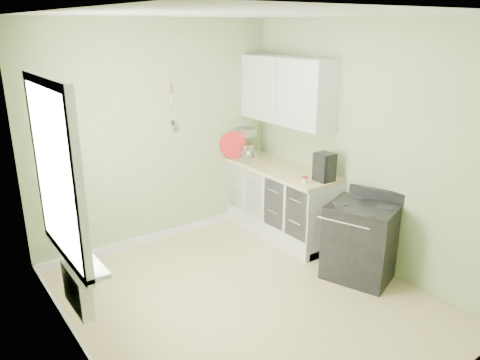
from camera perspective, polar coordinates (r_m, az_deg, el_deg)
floor at (r=4.83m, az=0.74°, el=-14.54°), size 3.20×3.60×0.02m
ceiling at (r=4.05m, az=0.91°, el=19.74°), size 3.20×3.60×0.02m
wall_back at (r=5.75m, az=-10.03°, el=5.41°), size 3.20×0.02×2.70m
wall_left at (r=3.58m, az=-20.40°, el=-3.51°), size 0.02×3.60×2.70m
wall_right at (r=5.33m, az=14.91°, el=4.04°), size 0.02×3.60×2.70m
base_cabinets at (r=6.05m, az=5.04°, el=-2.78°), size 0.60×1.60×0.87m
countertop at (r=5.90m, az=5.09°, el=1.33°), size 0.64×1.60×0.04m
upper_cabinets at (r=5.85m, az=5.73°, el=10.81°), size 0.35×1.40×0.80m
window at (r=3.80m, az=-21.61°, el=0.79°), size 0.06×1.14×1.44m
window_sill at (r=4.06m, az=-19.50°, el=-8.07°), size 0.18×1.14×0.04m
radiator at (r=4.16m, az=-19.20°, el=-12.51°), size 0.12×0.50×0.35m
wall_utensils at (r=5.77m, az=-8.22°, el=7.73°), size 0.02×0.14×0.58m
stove at (r=5.19m, az=14.50°, el=-7.19°), size 0.81×0.84×0.95m
stand_mixer at (r=6.36m, az=0.45°, el=4.59°), size 0.27×0.39×0.44m
kettle at (r=6.01m, az=1.01°, el=2.78°), size 0.17×0.10×0.17m
coffee_maker at (r=5.42m, az=10.22°, el=1.49°), size 0.20×0.21×0.33m
red_tray at (r=6.25m, az=-0.85°, el=4.31°), size 0.36×0.19×0.37m
jar at (r=5.32m, az=7.90°, el=-0.02°), size 0.07×0.07×0.08m
plant_a at (r=3.79m, az=-18.62°, el=-6.97°), size 0.18×0.20×0.31m
plant_b at (r=3.95m, az=-19.45°, el=-6.09°), size 0.21×0.20×0.29m
plant_c at (r=4.21m, az=-20.55°, el=-4.93°), size 0.21×0.21×0.27m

